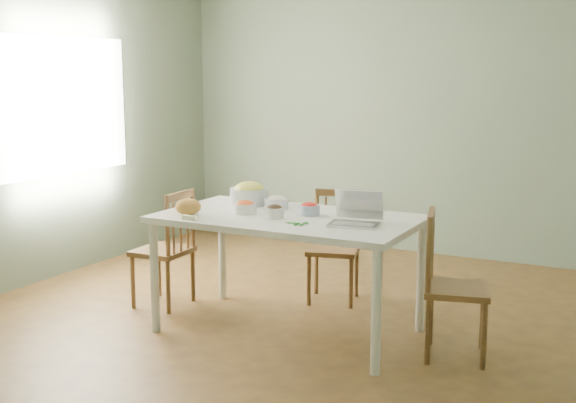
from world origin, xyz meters
The scene contains 20 objects.
floor centered at (0.00, 0.00, 0.00)m, with size 5.00×5.00×0.00m, color #4B321D.
wall_back centered at (0.00, 2.50, 1.35)m, with size 5.00×0.00×2.70m, color slate.
wall_front centered at (0.00, -2.50, 1.35)m, with size 5.00×0.00×2.70m, color slate.
wall_left centered at (-2.50, 0.00, 1.35)m, with size 0.00×5.00×2.70m, color slate.
window_left centered at (-2.48, 0.30, 1.50)m, with size 0.04×1.60×1.20m, color white.
dining_table centered at (-0.01, -0.17, 0.41)m, with size 1.76×0.99×0.82m, color white, non-canonical shape.
chair_far centered at (-0.02, 0.62, 0.44)m, with size 0.39×0.37×0.87m, color #432A10, non-canonical shape.
chair_left centered at (-1.15, -0.09, 0.45)m, with size 0.40×0.38×0.91m, color #432A10, non-canonical shape.
chair_right centered at (1.16, -0.09, 0.47)m, with size 0.41×0.39×0.94m, color #432A10, non-canonical shape.
bread_boule centered at (-0.63, -0.46, 0.88)m, with size 0.18×0.18×0.12m, color #C28539.
butter_stick centered at (-0.53, -0.59, 0.84)m, with size 0.11×0.03×0.03m, color #FFF8CD.
bowl_squash centered at (-0.47, 0.09, 0.91)m, with size 0.29×0.29×0.17m, color #EFE946, non-canonical shape.
bowl_carrot centered at (-0.32, -0.22, 0.87)m, with size 0.16×0.16×0.09m, color #E44700, non-canonical shape.
bowl_onion centered at (-0.21, 0.03, 0.87)m, with size 0.17×0.17×0.09m, color beige, non-canonical shape.
bowl_mushroom centered at (-0.06, -0.27, 0.87)m, with size 0.13×0.13×0.09m, color black, non-canonical shape.
bowl_redpep centered at (0.10, -0.06, 0.87)m, with size 0.15×0.15×0.09m, color #B63424, non-canonical shape.
bowl_broccoli centered at (0.34, 0.08, 0.87)m, with size 0.13×0.13×0.08m, color #1D5116, non-canonical shape.
flatbread centered at (0.32, 0.21, 0.83)m, with size 0.22×0.22×0.02m, color #EAC08A.
basil_bunch centered at (0.16, -0.38, 0.83)m, with size 0.18×0.18×0.02m, color #146610, non-canonical shape.
laptop centered at (0.51, -0.25, 0.93)m, with size 0.31×0.29×0.21m, color silver, non-canonical shape.
Camera 1 is at (2.30, -4.57, 1.80)m, focal length 46.24 mm.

